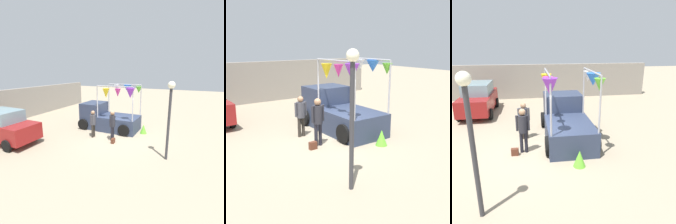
# 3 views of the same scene
# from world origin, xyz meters

# --- Properties ---
(ground_plane) EXTENTS (60.00, 60.00, 0.00)m
(ground_plane) POSITION_xyz_m (0.00, 0.00, 0.00)
(ground_plane) COLOR gray
(vendor_truck) EXTENTS (2.44, 4.08, 3.14)m
(vendor_truck) POSITION_xyz_m (1.25, 1.24, 0.88)
(vendor_truck) COLOR #2D3851
(vendor_truck) RESTS_ON ground
(parked_car) EXTENTS (1.88, 4.00, 1.88)m
(parked_car) POSITION_xyz_m (-3.42, 5.42, 0.94)
(parked_car) COLOR maroon
(parked_car) RESTS_ON ground
(person_customer) EXTENTS (0.53, 0.34, 1.80)m
(person_customer) POSITION_xyz_m (-0.62, -0.11, 1.10)
(person_customer) COLOR black
(person_customer) RESTS_ON ground
(person_vendor) EXTENTS (0.53, 0.34, 1.69)m
(person_vendor) POSITION_xyz_m (-0.62, 1.21, 1.02)
(person_vendor) COLOR #2D2823
(person_vendor) RESTS_ON ground
(handbag) EXTENTS (0.28, 0.16, 0.28)m
(handbag) POSITION_xyz_m (-0.97, -0.31, 0.14)
(handbag) COLOR #592D1E
(handbag) RESTS_ON ground
(street_lamp) EXTENTS (0.32, 0.32, 3.62)m
(street_lamp) POSITION_xyz_m (-1.61, -3.34, 2.39)
(street_lamp) COLOR #333338
(street_lamp) RESTS_ON ground
(brick_boundary_wall) EXTENTS (18.00, 0.36, 2.60)m
(brick_boundary_wall) POSITION_xyz_m (0.00, 8.96, 1.30)
(brick_boundary_wall) COLOR gray
(brick_boundary_wall) RESTS_ON ground
(folded_kite_bundle_lime) EXTENTS (0.61, 0.61, 0.60)m
(folded_kite_bundle_lime) POSITION_xyz_m (1.32, -1.46, 0.30)
(folded_kite_bundle_lime) COLOR #66CC33
(folded_kite_bundle_lime) RESTS_ON ground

